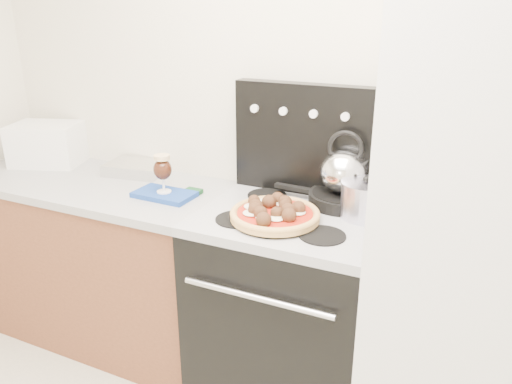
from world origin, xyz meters
The scene contains 16 objects.
room_shell centered at (0.00, 0.29, 1.25)m, with size 3.52×3.01×2.52m.
base_cabinet centered at (-1.02, 1.20, 0.43)m, with size 1.45×0.60×0.86m, color brown.
countertop centered at (-1.02, 1.20, 0.88)m, with size 1.48×0.63×0.04m, color #A5A5A7.
stove_body centered at (0.08, 1.18, 0.44)m, with size 0.76×0.65×0.88m, color black.
cooktop centered at (0.08, 1.18, 0.90)m, with size 0.76×0.65×0.04m, color #ADADB2.
backguard centered at (0.08, 1.45, 1.17)m, with size 0.76×0.08×0.50m, color black.
fridge centered at (0.78, 1.15, 0.95)m, with size 0.64×0.68×1.90m, color silver.
toaster_oven centered at (-1.44, 1.33, 1.01)m, with size 0.36×0.27×0.23m, color white.
foil_sheet centered at (-0.88, 1.39, 0.93)m, with size 0.30×0.22×0.06m, color white.
oven_mitt centered at (-0.55, 1.16, 0.91)m, with size 0.28×0.16×0.02m, color #1A3E96.
beer_glass centered at (-0.55, 1.16, 1.02)m, with size 0.08×0.08×0.18m, color black, non-canonical shape.
pizza_pan centered at (0.04, 1.08, 0.93)m, with size 0.34×0.34×0.01m, color black.
pizza centered at (0.04, 1.08, 0.96)m, with size 0.36×0.36×0.05m, color tan, non-canonical shape.
skillet centered at (0.24, 1.37, 0.95)m, with size 0.30×0.30×0.05m, color black.
tea_kettle centered at (0.24, 1.37, 1.09)m, with size 0.21×0.21×0.23m, color white, non-canonical shape.
stock_pot centered at (0.36, 1.27, 0.99)m, with size 0.19×0.19×0.14m, color silver.
Camera 1 is at (0.75, -0.62, 1.74)m, focal length 35.00 mm.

